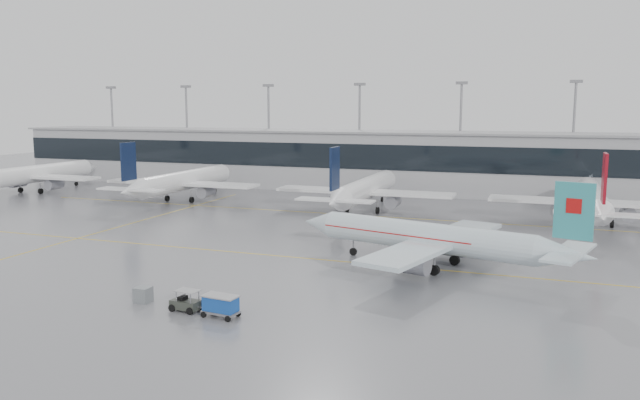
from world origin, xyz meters
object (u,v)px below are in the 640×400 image
(air_canada_jet, at_px, (435,239))
(baggage_cart, at_px, (221,304))
(baggage_tug, at_px, (186,303))
(gse_unit, at_px, (143,295))

(air_canada_jet, relative_size, baggage_cart, 10.54)
(baggage_tug, xyz_separation_m, baggage_cart, (3.58, -0.39, 0.43))
(air_canada_jet, relative_size, gse_unit, 24.52)
(air_canada_jet, xyz_separation_m, baggage_cart, (-14.00, -21.89, -2.16))
(baggage_cart, bearing_deg, air_canada_jet, 63.57)
(air_canada_jet, xyz_separation_m, baggage_tug, (-17.58, -21.50, -2.59))
(gse_unit, bearing_deg, air_canada_jet, 43.35)
(air_canada_jet, relative_size, baggage_tug, 8.63)
(air_canada_jet, bearing_deg, baggage_tug, 66.29)
(baggage_cart, bearing_deg, gse_unit, 178.01)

